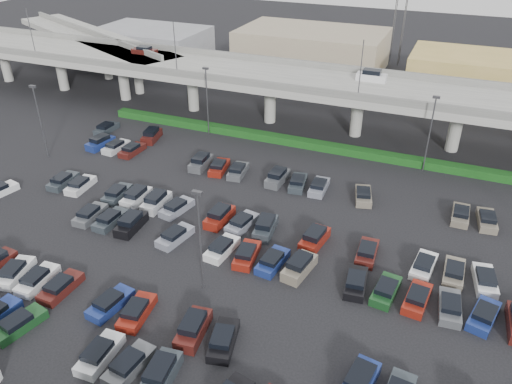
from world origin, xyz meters
TOP-DOWN VIEW (x-y plane):
  - ground at (0.00, 0.00)m, footprint 280.00×280.00m
  - overpass at (-0.17, 32.03)m, footprint 150.00×13.00m
  - on_ramp at (-52.10, 43.05)m, footprint 50.93×30.13m
  - hedge at (0.00, 25.00)m, footprint 66.00×1.60m
  - parked_cars at (-0.39, -4.26)m, footprint 63.12×41.68m
  - light_poles at (-4.13, 2.00)m, footprint 66.90×48.38m
  - distant_buildings at (12.38, 61.81)m, footprint 138.00×24.00m

SIDE VIEW (x-z plane):
  - ground at x=0.00m, z-range 0.00..0.00m
  - hedge at x=0.00m, z-range 0.00..1.10m
  - parked_cars at x=-0.39m, z-range -0.22..1.45m
  - distant_buildings at x=12.38m, z-range -0.76..8.24m
  - light_poles at x=-4.13m, z-range 1.09..11.39m
  - on_ramp at x=-52.10m, z-range 2.46..11.26m
  - overpass at x=-0.17m, z-range -0.93..14.87m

